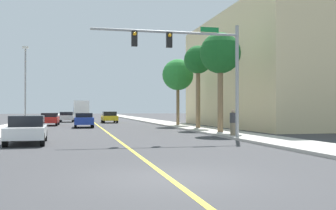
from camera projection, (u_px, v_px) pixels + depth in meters
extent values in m
plane|color=#38383A|center=(94.00, 123.00, 51.06)|extent=(192.00, 192.00, 0.00)
cube|color=#B2ADA3|center=(29.00, 122.00, 49.21)|extent=(3.13, 168.00, 0.15)
cube|color=#B2ADA3|center=(155.00, 121.00, 52.90)|extent=(3.13, 168.00, 0.15)
cube|color=yellow|center=(94.00, 122.00, 51.06)|extent=(0.16, 144.00, 0.01)
cube|color=beige|center=(274.00, 72.00, 40.14)|extent=(12.10, 23.07, 11.09)
cylinder|color=gray|center=(237.00, 81.00, 23.11)|extent=(0.20, 0.20, 6.53)
cylinder|color=gray|center=(167.00, 32.00, 22.17)|extent=(8.48, 0.14, 0.14)
cube|color=black|center=(169.00, 40.00, 22.20)|extent=(0.32, 0.24, 0.84)
sphere|color=orange|center=(170.00, 35.00, 22.06)|extent=(0.20, 0.20, 0.20)
cube|color=black|center=(134.00, 39.00, 21.74)|extent=(0.32, 0.24, 0.84)
sphere|color=orange|center=(135.00, 34.00, 21.61)|extent=(0.20, 0.20, 0.20)
cube|color=#147233|center=(210.00, 30.00, 22.75)|extent=(1.10, 0.04, 0.28)
cylinder|color=gray|center=(25.00, 87.00, 37.31)|extent=(0.16, 0.16, 7.32)
cube|color=beige|center=(25.00, 47.00, 37.35)|extent=(0.56, 0.28, 0.20)
cylinder|color=brown|center=(220.00, 92.00, 28.05)|extent=(0.39, 0.39, 5.61)
sphere|color=#195B23|center=(220.00, 53.00, 28.07)|extent=(2.92, 2.92, 2.92)
cone|color=#195B23|center=(232.00, 56.00, 28.13)|extent=(0.62, 1.40, 1.69)
cone|color=#195B23|center=(223.00, 57.00, 28.88)|extent=(1.29, 1.12, 1.25)
cone|color=#195B23|center=(211.00, 57.00, 28.73)|extent=(1.30, 0.92, 1.59)
cone|color=#195B23|center=(209.00, 55.00, 27.78)|extent=(0.56, 1.34, 1.57)
cone|color=#195B23|center=(219.00, 54.00, 27.22)|extent=(1.54, 1.08, 1.49)
cone|color=#195B23|center=(231.00, 55.00, 27.52)|extent=(1.41, 1.27, 1.39)
cylinder|color=brown|center=(198.00, 94.00, 34.19)|extent=(0.38, 0.38, 5.91)
sphere|color=#195B23|center=(198.00, 60.00, 34.22)|extent=(2.43, 2.43, 2.43)
cone|color=#195B23|center=(206.00, 62.00, 34.36)|extent=(0.48, 1.21, 1.06)
cone|color=#195B23|center=(195.00, 63.00, 34.93)|extent=(1.08, 0.46, 1.15)
cone|color=#195B23|center=(190.00, 62.00, 34.10)|extent=(0.50, 1.11, 1.25)
cone|color=#195B23|center=(202.00, 61.00, 33.53)|extent=(1.27, 0.57, 1.31)
cylinder|color=brown|center=(178.00, 100.00, 40.22)|extent=(0.32, 0.32, 5.12)
sphere|color=#287F33|center=(178.00, 75.00, 40.24)|extent=(3.18, 3.18, 3.18)
cone|color=#287F33|center=(186.00, 77.00, 40.61)|extent=(0.60, 1.31, 1.63)
cone|color=#287F33|center=(180.00, 77.00, 41.15)|extent=(1.31, 0.98, 1.73)
cone|color=#287F33|center=(171.00, 77.00, 40.83)|extent=(1.57, 1.45, 1.57)
cone|color=#287F33|center=(169.00, 77.00, 40.20)|extent=(0.67, 1.54, 1.38)
cone|color=#287F33|center=(176.00, 76.00, 39.32)|extent=(1.68, 1.22, 1.53)
cone|color=#287F33|center=(186.00, 76.00, 39.69)|extent=(1.21, 1.11, 1.72)
cube|color=white|center=(27.00, 132.00, 20.08)|extent=(2.01, 4.40, 0.57)
cube|color=black|center=(27.00, 121.00, 20.40)|extent=(1.71, 2.21, 0.54)
cylinder|color=black|center=(42.00, 140.00, 18.73)|extent=(0.24, 0.65, 0.64)
cylinder|color=black|center=(5.00, 140.00, 18.30)|extent=(0.24, 0.65, 0.64)
cylinder|color=black|center=(45.00, 135.00, 21.85)|extent=(0.24, 0.65, 0.64)
cylinder|color=black|center=(13.00, 136.00, 21.42)|extent=(0.24, 0.65, 0.64)
cube|color=#BCBCC1|center=(67.00, 117.00, 52.83)|extent=(2.07, 4.16, 0.59)
cube|color=black|center=(67.00, 114.00, 52.79)|extent=(1.74, 1.92, 0.45)
cylinder|color=black|center=(61.00, 119.00, 54.13)|extent=(0.25, 0.65, 0.64)
cylinder|color=black|center=(74.00, 119.00, 54.45)|extent=(0.25, 0.65, 0.64)
cylinder|color=black|center=(59.00, 120.00, 51.21)|extent=(0.25, 0.65, 0.64)
cylinder|color=black|center=(73.00, 120.00, 51.52)|extent=(0.25, 0.65, 0.64)
cube|color=#1E389E|center=(84.00, 121.00, 37.66)|extent=(1.79, 4.26, 0.66)
cube|color=black|center=(84.00, 115.00, 37.42)|extent=(1.56, 2.01, 0.40)
cylinder|color=black|center=(76.00, 124.00, 39.02)|extent=(0.22, 0.64, 0.64)
cylinder|color=black|center=(92.00, 123.00, 39.37)|extent=(0.22, 0.64, 0.64)
cylinder|color=black|center=(75.00, 125.00, 35.95)|extent=(0.22, 0.64, 0.64)
cylinder|color=black|center=(93.00, 125.00, 36.30)|extent=(0.22, 0.64, 0.64)
cube|color=gold|center=(109.00, 118.00, 49.92)|extent=(1.89, 3.94, 0.58)
cube|color=black|center=(110.00, 114.00, 49.76)|extent=(1.63, 1.92, 0.53)
cylinder|color=black|center=(102.00, 120.00, 51.08)|extent=(0.23, 0.64, 0.64)
cylinder|color=black|center=(115.00, 120.00, 51.48)|extent=(0.23, 0.64, 0.64)
cylinder|color=black|center=(104.00, 121.00, 48.35)|extent=(0.23, 0.64, 0.64)
cylinder|color=black|center=(117.00, 121.00, 48.75)|extent=(0.23, 0.64, 0.64)
cube|color=red|center=(50.00, 120.00, 41.91)|extent=(1.88, 4.52, 0.60)
cube|color=black|center=(50.00, 115.00, 41.84)|extent=(1.62, 2.02, 0.43)
cylinder|color=black|center=(57.00, 123.00, 40.42)|extent=(0.23, 0.64, 0.64)
cylinder|color=black|center=(40.00, 123.00, 40.08)|extent=(0.23, 0.64, 0.64)
cylinder|color=black|center=(58.00, 122.00, 43.73)|extent=(0.23, 0.64, 0.64)
cylinder|color=black|center=(43.00, 122.00, 43.39)|extent=(0.23, 0.64, 0.64)
cube|color=#194799|center=(80.00, 112.00, 70.85)|extent=(2.46, 2.32, 1.60)
cube|color=silver|center=(81.00, 109.00, 66.96)|extent=(2.54, 5.86, 2.68)
cylinder|color=black|center=(74.00, 116.00, 70.58)|extent=(0.30, 0.91, 0.90)
cylinder|color=black|center=(86.00, 116.00, 71.11)|extent=(0.30, 0.91, 0.90)
cylinder|color=black|center=(75.00, 117.00, 65.27)|extent=(0.30, 0.91, 0.90)
cylinder|color=black|center=(88.00, 117.00, 65.81)|extent=(0.30, 0.91, 0.90)
cylinder|color=#726651|center=(233.00, 129.00, 24.28)|extent=(0.32, 0.32, 0.78)
cylinder|color=#333338|center=(233.00, 118.00, 24.29)|extent=(0.38, 0.38, 0.61)
sphere|color=tan|center=(233.00, 111.00, 24.29)|extent=(0.21, 0.21, 0.21)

